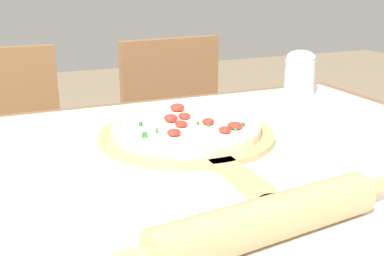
% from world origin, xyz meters
% --- Properties ---
extents(dining_table, '(1.30, 0.93, 0.77)m').
position_xyz_m(dining_table, '(0.00, 0.00, 0.66)').
color(dining_table, brown).
rests_on(dining_table, ground_plane).
extents(towel_cloth, '(1.22, 0.85, 0.00)m').
position_xyz_m(towel_cloth, '(0.00, 0.00, 0.77)').
color(towel_cloth, white).
rests_on(towel_cloth, dining_table).
extents(pizza_peel, '(0.36, 0.54, 0.01)m').
position_xyz_m(pizza_peel, '(0.05, 0.10, 0.78)').
color(pizza_peel, tan).
rests_on(pizza_peel, towel_cloth).
extents(pizza, '(0.30, 0.30, 0.04)m').
position_xyz_m(pizza, '(0.05, 0.12, 0.80)').
color(pizza, beige).
rests_on(pizza, pizza_peel).
extents(rolling_pin, '(0.41, 0.10, 0.06)m').
position_xyz_m(rolling_pin, '(-0.01, -0.29, 0.81)').
color(rolling_pin, tan).
rests_on(rolling_pin, towel_cloth).
extents(chair_left, '(0.41, 0.41, 0.88)m').
position_xyz_m(chair_left, '(-0.30, 0.80, 0.50)').
color(chair_left, brown).
rests_on(chair_left, ground_plane).
extents(chair_right, '(0.43, 0.43, 0.88)m').
position_xyz_m(chair_right, '(0.31, 0.80, 0.50)').
color(chair_right, brown).
rests_on(chair_right, ground_plane).
extents(flour_cup, '(0.08, 0.08, 0.12)m').
position_xyz_m(flour_cup, '(0.48, 0.35, 0.84)').
color(flour_cup, '#B2B7BC').
rests_on(flour_cup, towel_cloth).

